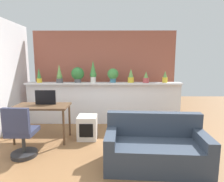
% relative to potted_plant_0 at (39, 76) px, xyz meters
% --- Properties ---
extents(ground_plane, '(12.00, 12.00, 0.00)m').
position_rel_potted_plant_0_xyz_m(ground_plane, '(1.66, -1.93, -1.28)').
color(ground_plane, brown).
extents(divider_wall, '(4.03, 0.16, 1.06)m').
position_rel_potted_plant_0_xyz_m(divider_wall, '(1.66, 0.07, -0.74)').
color(divider_wall, silver).
rests_on(divider_wall, ground).
extents(plant_shelf, '(4.03, 0.30, 0.04)m').
position_rel_potted_plant_0_xyz_m(plant_shelf, '(1.66, 0.03, -0.19)').
color(plant_shelf, silver).
rests_on(plant_shelf, divider_wall).
extents(brick_wall_behind, '(4.03, 0.10, 2.50)m').
position_rel_potted_plant_0_xyz_m(brick_wall_behind, '(1.66, 0.67, -0.03)').
color(brick_wall_behind, '#9E5442').
rests_on(brick_wall_behind, ground).
extents(potted_plant_0, '(0.13, 0.13, 0.38)m').
position_rel_potted_plant_0_xyz_m(potted_plant_0, '(0.00, 0.00, 0.00)').
color(potted_plant_0, gold).
rests_on(potted_plant_0, plant_shelf).
extents(potted_plant_1, '(0.17, 0.17, 0.47)m').
position_rel_potted_plant_0_xyz_m(potted_plant_1, '(0.53, -0.01, 0.02)').
color(potted_plant_1, '#4C4C51').
rests_on(potted_plant_1, plant_shelf).
extents(potted_plant_2, '(0.33, 0.33, 0.40)m').
position_rel_potted_plant_0_xyz_m(potted_plant_2, '(0.99, 0.05, 0.04)').
color(potted_plant_2, '#4C4C51').
rests_on(potted_plant_2, plant_shelf).
extents(potted_plant_3, '(0.17, 0.17, 0.57)m').
position_rel_potted_plant_0_xyz_m(potted_plant_3, '(1.39, 0.06, 0.10)').
color(potted_plant_3, silver).
rests_on(potted_plant_3, plant_shelf).
extents(potted_plant_4, '(0.29, 0.29, 0.36)m').
position_rel_potted_plant_0_xyz_m(potted_plant_4, '(1.90, 0.07, 0.03)').
color(potted_plant_4, '#386B84').
rests_on(potted_plant_4, plant_shelf).
extents(potted_plant_5, '(0.16, 0.16, 0.36)m').
position_rel_potted_plant_0_xyz_m(potted_plant_5, '(2.36, 0.06, -0.01)').
color(potted_plant_5, gold).
rests_on(potted_plant_5, plant_shelf).
extents(potted_plant_6, '(0.15, 0.15, 0.29)m').
position_rel_potted_plant_0_xyz_m(potted_plant_6, '(2.74, -0.01, -0.05)').
color(potted_plant_6, '#B7474C').
rests_on(potted_plant_6, plant_shelf).
extents(potted_plant_7, '(0.13, 0.13, 0.30)m').
position_rel_potted_plant_0_xyz_m(potted_plant_7, '(3.25, 0.05, -0.04)').
color(potted_plant_7, gold).
rests_on(potted_plant_7, plant_shelf).
extents(desk, '(1.10, 0.60, 0.75)m').
position_rel_potted_plant_0_xyz_m(desk, '(0.43, -1.05, -0.61)').
color(desk, brown).
rests_on(desk, ground).
extents(tv_monitor, '(0.42, 0.04, 0.30)m').
position_rel_potted_plant_0_xyz_m(tv_monitor, '(0.49, -0.97, -0.38)').
color(tv_monitor, black).
rests_on(tv_monitor, desk).
extents(office_chair, '(0.45, 0.46, 0.91)m').
position_rel_potted_plant_0_xyz_m(office_chair, '(0.34, -1.80, -0.89)').
color(office_chair, '#262628').
rests_on(office_chair, ground).
extents(side_cube_shelf, '(0.40, 0.41, 0.50)m').
position_rel_potted_plant_0_xyz_m(side_cube_shelf, '(1.35, -0.98, -1.03)').
color(side_cube_shelf, silver).
rests_on(side_cube_shelf, ground).
extents(couch, '(1.60, 0.86, 0.80)m').
position_rel_potted_plant_0_xyz_m(couch, '(2.57, -2.02, -0.99)').
color(couch, '#333D4C').
rests_on(couch, ground).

